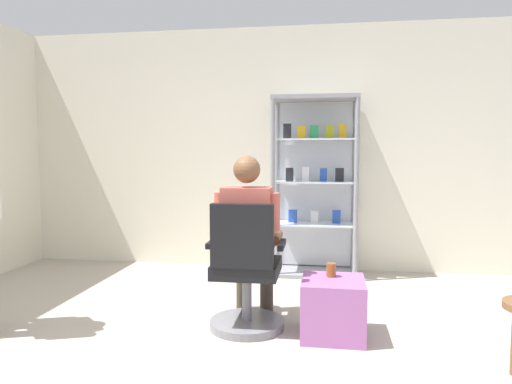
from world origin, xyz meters
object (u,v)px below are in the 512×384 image
Objects in this scene: display_cabinet_main at (315,184)px; storage_crate at (333,308)px; seated_shopkeeper at (249,232)px; office_chair at (246,278)px; tea_glass at (331,270)px.

display_cabinet_main reaches higher than storage_crate.
office_chair is at bearing -89.29° from seated_shopkeeper.
seated_shopkeeper is at bearing -105.56° from display_cabinet_main.
office_chair is 0.74× the size of seated_shopkeeper.
seated_shopkeeper reaches higher than storage_crate.
storage_crate is (0.64, -0.17, -0.51)m from seated_shopkeeper.
storage_crate is (0.19, -1.76, -0.76)m from display_cabinet_main.
seated_shopkeeper is 0.83m from storage_crate.
display_cabinet_main is 1.90m from office_chair.
seated_shopkeeper is 2.84× the size of storage_crate.
seated_shopkeeper reaches higher than office_chair.
storage_crate is 0.27m from tea_glass.
office_chair is at bearing -104.11° from display_cabinet_main.
display_cabinet_main is 1.98× the size of office_chair.
storage_crate is 4.58× the size of tea_glass.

